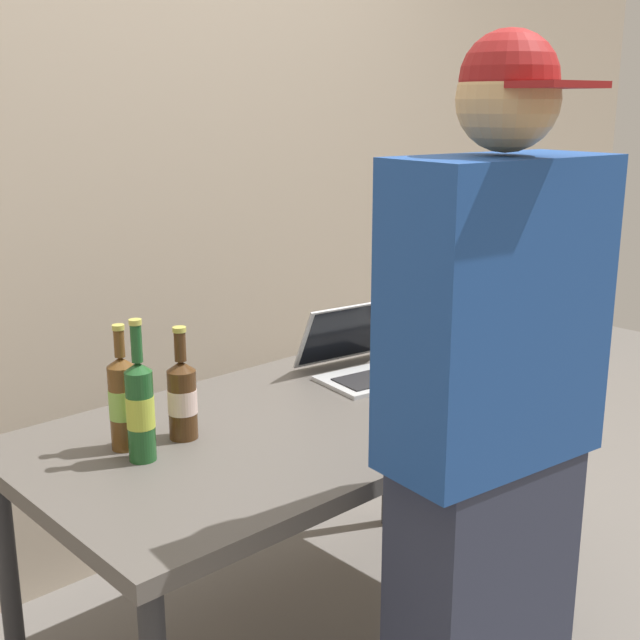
{
  "coord_description": "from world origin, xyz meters",
  "views": [
    {
      "loc": [
        -1.41,
        -1.56,
        1.55
      ],
      "look_at": [
        0.04,
        0.0,
        0.99
      ],
      "focal_mm": 46.46,
      "sensor_mm": 36.0,
      "label": 1
    }
  ],
  "objects_px": {
    "beer_bottle_dark": "(182,397)",
    "coffee_mug": "(529,361)",
    "laptop": "(367,358)",
    "person_figure": "(488,460)",
    "beer_bottle_brown": "(140,408)",
    "beer_bottle_amber": "(123,401)"
  },
  "relations": [
    {
      "from": "beer_bottle_amber",
      "to": "person_figure",
      "type": "distance_m",
      "value": 0.87
    },
    {
      "from": "person_figure",
      "to": "laptop",
      "type": "bearing_deg",
      "value": 59.99
    },
    {
      "from": "person_figure",
      "to": "beer_bottle_dark",
      "type": "bearing_deg",
      "value": 109.01
    },
    {
      "from": "beer_bottle_brown",
      "to": "person_figure",
      "type": "bearing_deg",
      "value": -59.99
    },
    {
      "from": "person_figure",
      "to": "coffee_mug",
      "type": "height_order",
      "value": "person_figure"
    },
    {
      "from": "laptop",
      "to": "coffee_mug",
      "type": "bearing_deg",
      "value": -45.7
    },
    {
      "from": "beer_bottle_dark",
      "to": "beer_bottle_brown",
      "type": "height_order",
      "value": "beer_bottle_brown"
    },
    {
      "from": "laptop",
      "to": "beer_bottle_dark",
      "type": "xyz_separation_m",
      "value": [
        -0.7,
        -0.04,
        0.06
      ]
    },
    {
      "from": "person_figure",
      "to": "coffee_mug",
      "type": "xyz_separation_m",
      "value": [
        0.79,
        0.42,
        -0.06
      ]
    },
    {
      "from": "laptop",
      "to": "coffee_mug",
      "type": "relative_size",
      "value": 3.4
    },
    {
      "from": "laptop",
      "to": "coffee_mug",
      "type": "height_order",
      "value": "laptop"
    },
    {
      "from": "laptop",
      "to": "person_figure",
      "type": "height_order",
      "value": "person_figure"
    },
    {
      "from": "beer_bottle_dark",
      "to": "beer_bottle_brown",
      "type": "distance_m",
      "value": 0.15
    },
    {
      "from": "beer_bottle_brown",
      "to": "laptop",
      "type": "bearing_deg",
      "value": 5.86
    },
    {
      "from": "laptop",
      "to": "beer_bottle_dark",
      "type": "bearing_deg",
      "value": -176.63
    },
    {
      "from": "beer_bottle_brown",
      "to": "beer_bottle_amber",
      "type": "height_order",
      "value": "beer_bottle_brown"
    },
    {
      "from": "beer_bottle_brown",
      "to": "person_figure",
      "type": "distance_m",
      "value": 0.79
    },
    {
      "from": "beer_bottle_dark",
      "to": "beer_bottle_brown",
      "type": "xyz_separation_m",
      "value": [
        -0.14,
        -0.05,
        0.02
      ]
    },
    {
      "from": "beer_bottle_dark",
      "to": "beer_bottle_amber",
      "type": "bearing_deg",
      "value": 163.41
    },
    {
      "from": "beer_bottle_dark",
      "to": "coffee_mug",
      "type": "relative_size",
      "value": 2.46
    },
    {
      "from": "coffee_mug",
      "to": "beer_bottle_amber",
      "type": "bearing_deg",
      "value": 163.41
    },
    {
      "from": "beer_bottle_amber",
      "to": "coffee_mug",
      "type": "bearing_deg",
      "value": -16.59
    }
  ]
}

